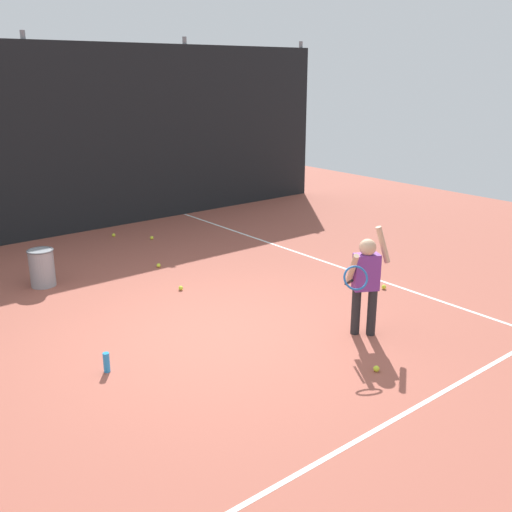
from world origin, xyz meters
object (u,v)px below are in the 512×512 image
water_bottle (107,362)px  tennis_ball_1 (181,288)px  tennis_ball_0 (159,265)px  tennis_ball_3 (384,287)px  ball_hopper (42,267)px  tennis_ball_6 (114,235)px  tennis_player (365,278)px  tennis_ball_4 (152,238)px  tennis_ball_2 (376,369)px

water_bottle → tennis_ball_1: size_ratio=3.33×
tennis_ball_0 → tennis_ball_3: (2.08, -2.96, 0.00)m
tennis_ball_3 → water_bottle: bearing=176.5°
ball_hopper → tennis_ball_6: ball_hopper is taller
tennis_player → tennis_ball_4: tennis_player is taller
tennis_ball_0 → tennis_ball_2: 4.51m
tennis_ball_0 → tennis_ball_6: bearing=83.4°
ball_hopper → tennis_ball_6: (2.02, 1.83, -0.26)m
tennis_ball_0 → tennis_ball_1: same height
tennis_player → tennis_ball_6: (-0.40, 5.95, -0.69)m
tennis_ball_6 → tennis_ball_4: bearing=-53.1°
water_bottle → tennis_ball_1: bearing=39.7°
tennis_player → water_bottle: 3.09m
ball_hopper → tennis_ball_1: (1.49, -1.45, -0.26)m
tennis_ball_2 → tennis_player: bearing=50.6°
ball_hopper → tennis_ball_3: (3.84, -3.29, -0.26)m
tennis_ball_2 → tennis_ball_3: same height
water_bottle → tennis_ball_0: bearing=51.1°
water_bottle → tennis_ball_2: bearing=-38.9°
tennis_ball_2 → tennis_ball_6: bearing=88.4°
ball_hopper → tennis_ball_0: ball_hopper is taller
water_bottle → tennis_ball_1: water_bottle is taller
tennis_player → tennis_ball_0: (-0.65, 3.80, -0.69)m
tennis_ball_1 → tennis_ball_3: same height
tennis_ball_0 → tennis_ball_1: (-0.27, -1.12, 0.00)m
tennis_ball_6 → tennis_ball_1: bearing=-99.1°
ball_hopper → tennis_ball_4: (2.50, 1.19, -0.26)m
tennis_ball_1 → ball_hopper: bearing=135.9°
ball_hopper → water_bottle: bearing=-97.8°
tennis_player → tennis_ball_2: 1.15m
tennis_ball_4 → tennis_ball_6: bearing=126.9°
tennis_ball_6 → tennis_ball_3: bearing=-70.4°
tennis_player → tennis_ball_0: size_ratio=20.46×
tennis_ball_1 → tennis_ball_6: 3.32m
tennis_ball_4 → water_bottle: bearing=-124.6°
tennis_player → tennis_ball_4: (0.08, 5.32, -0.69)m
tennis_ball_2 → tennis_ball_4: same height
ball_hopper → tennis_ball_4: 2.78m
ball_hopper → tennis_ball_0: size_ratio=8.52×
tennis_ball_3 → tennis_ball_4: same height
tennis_ball_2 → ball_hopper: bearing=110.7°
tennis_ball_1 → water_bottle: bearing=-140.3°
ball_hopper → tennis_ball_1: bearing=-44.1°
tennis_ball_2 → tennis_ball_4: bearing=83.7°
ball_hopper → tennis_ball_2: bearing=-69.3°
water_bottle → tennis_ball_6: bearing=63.4°
tennis_ball_4 → tennis_ball_6: 0.80m
tennis_player → ball_hopper: (-2.41, 4.12, -0.44)m
water_bottle → tennis_ball_2: size_ratio=3.33×
water_bottle → tennis_ball_6: size_ratio=3.33×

